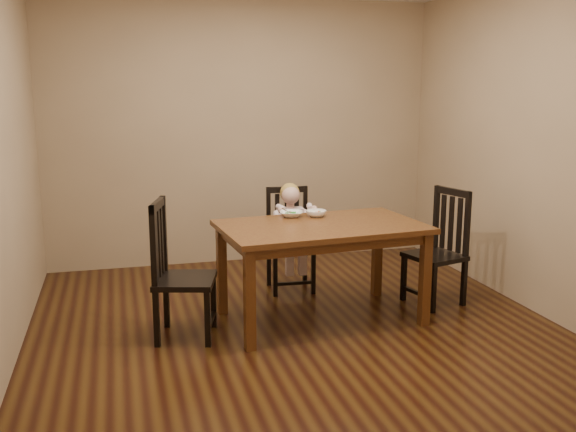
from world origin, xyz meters
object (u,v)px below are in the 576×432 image
object	(u,v)px
bowl_peas	(291,214)
dining_table	(321,235)
chair_right	(439,249)
bowl_veg	(316,213)
chair_child	(289,241)
chair_left	(178,273)
toddler	(291,227)

from	to	relation	value
bowl_peas	dining_table	bearing A→B (deg)	-65.38
chair_right	bowl_veg	world-z (taller)	chair_right
chair_child	bowl_veg	distance (m)	0.66
dining_table	chair_right	size ratio (longest dim) A/B	1.66
chair_child	chair_left	size ratio (longest dim) A/B	0.90
toddler	bowl_veg	size ratio (longest dim) A/B	3.19
chair_right	toddler	xyz separation A→B (m)	(-1.13, 0.66, 0.11)
chair_left	bowl_peas	xyz separation A→B (m)	(0.97, 0.40, 0.31)
chair_child	chair_left	bearing A→B (deg)	43.18
chair_left	toddler	world-z (taller)	chair_left
toddler	bowl_veg	xyz separation A→B (m)	(0.08, -0.50, 0.22)
chair_right	bowl_peas	distance (m)	1.31
chair_right	toddler	bearing A→B (deg)	44.23
toddler	bowl_peas	world-z (taller)	toddler
dining_table	bowl_peas	bearing A→B (deg)	114.62
dining_table	toddler	bearing A→B (deg)	92.25
chair_right	bowl_peas	size ratio (longest dim) A/B	5.24
dining_table	bowl_peas	distance (m)	0.38
chair_child	chair_right	size ratio (longest dim) A/B	0.95
dining_table	bowl_veg	bearing A→B (deg)	80.43
chair_child	toddler	size ratio (longest dim) A/B	1.75
dining_table	bowl_peas	xyz separation A→B (m)	(-0.15, 0.33, 0.11)
chair_child	chair_right	distance (m)	1.33
dining_table	chair_left	xyz separation A→B (m)	(-1.12, -0.07, -0.19)
chair_left	chair_right	world-z (taller)	chair_left
chair_child	chair_right	world-z (taller)	chair_right
chair_right	bowl_veg	size ratio (longest dim) A/B	5.89
chair_left	bowl_veg	distance (m)	1.26
chair_child	bowl_peas	distance (m)	0.63
chair_child	toddler	xyz separation A→B (m)	(-0.00, -0.05, 0.14)
chair_child	chair_left	world-z (taller)	chair_left
chair_left	bowl_veg	xyz separation A→B (m)	(1.17, 0.36, 0.31)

